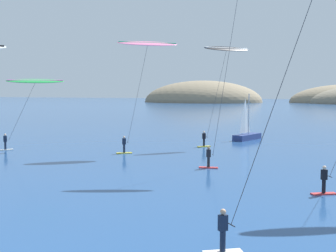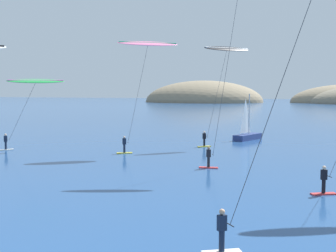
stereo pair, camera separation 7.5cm
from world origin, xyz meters
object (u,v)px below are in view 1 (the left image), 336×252
kitesurfer_pink (146,50)px  kitesurfer_purple (235,9)px  kitesurfer_green (33,86)px  kitesurfer_black (225,57)px  kitesurfer_cyan (311,1)px  sailboat_near (248,134)px

kitesurfer_pink → kitesurfer_purple: 11.28m
kitesurfer_purple → kitesurfer_green: bearing=171.2°
kitesurfer_purple → kitesurfer_black: kitesurfer_purple is taller
kitesurfer_green → kitesurfer_cyan: size_ratio=0.68×
kitesurfer_green → kitesurfer_purple: (21.66, -3.36, 5.84)m
sailboat_near → kitesurfer_pink: kitesurfer_pink is taller
sailboat_near → kitesurfer_pink: size_ratio=0.53×
kitesurfer_black → kitesurfer_cyan: kitesurfer_black is taller
sailboat_near → kitesurfer_pink: (-7.53, -14.60, 9.39)m
sailboat_near → kitesurfer_purple: bearing=-83.7°
sailboat_near → kitesurfer_purple: size_ratio=0.42×
kitesurfer_pink → kitesurfer_green: 12.59m
kitesurfer_pink → kitesurfer_purple: (9.72, -5.23, 2.33)m
sailboat_near → kitesurfer_black: (-1.57, -6.90, 9.09)m
kitesurfer_green → sailboat_near: bearing=40.2°
kitesurfer_green → kitesurfer_black: 20.55m
sailboat_near → kitesurfer_cyan: size_ratio=0.54×
kitesurfer_green → kitesurfer_purple: kitesurfer_purple is taller
sailboat_near → kitesurfer_pink: 18.92m
sailboat_near → kitesurfer_purple: kitesurfer_purple is taller
kitesurfer_green → kitesurfer_black: kitesurfer_black is taller
kitesurfer_pink → kitesurfer_green: bearing=-171.1°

